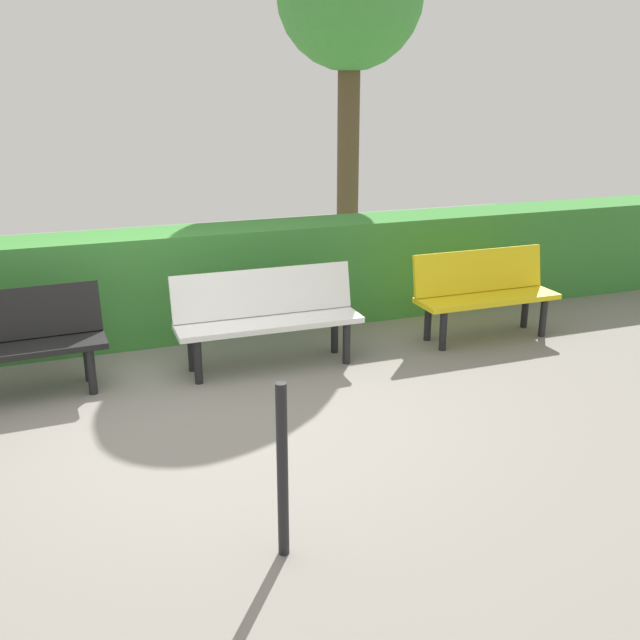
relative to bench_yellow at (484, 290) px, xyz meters
The scene contains 7 objects.
ground_plane 3.36m from the bench_yellow, 16.86° to the left, with size 16.28×16.28×0.00m, color gray.
bench_yellow is the anchor object (origin of this frame).
bench_white 2.23m from the bench_yellow, ahead, with size 1.65×0.48×0.86m.
bench_black 4.39m from the bench_yellow, ahead, with size 1.55×0.53×0.86m.
hedge_row 2.42m from the bench_yellow, 27.18° to the right, with size 12.28×0.66×1.06m, color #387F33.
tree_near 4.41m from the bench_yellow, 87.94° to the right, with size 1.88×1.88×4.45m.
railing_post_mid 3.96m from the bench_yellow, 42.30° to the left, with size 0.06×0.06×1.00m, color black.
Camera 1 is at (0.70, 4.84, 2.41)m, focal length 40.01 mm.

